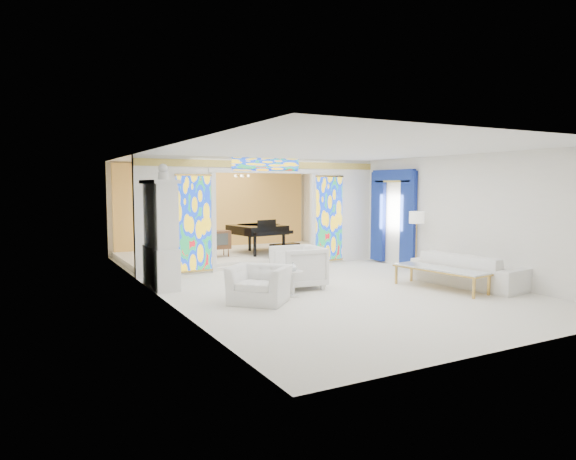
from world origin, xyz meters
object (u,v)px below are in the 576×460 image
coffee_table (440,270)px  grand_piano (259,230)px  tv_console (218,240)px  armchair_left (259,284)px  armchair_right (298,267)px  china_cabinet (161,235)px  sofa (469,269)px

coffee_table → grand_piano: grand_piano is taller
grand_piano → tv_console: size_ratio=3.68×
armchair_left → armchair_right: bearing=77.4°
armchair_left → china_cabinet: bearing=163.3°
coffee_table → grand_piano: 6.43m
armchair_right → tv_console: bearing=-172.4°
china_cabinet → tv_console: bearing=49.7°
grand_piano → tv_console: bearing=-176.1°
armchair_right → coffee_table: armchair_right is taller
china_cabinet → tv_console: (2.39, 2.82, -0.50)m
armchair_left → coffee_table: armchair_left is taller
coffee_table → grand_piano: bearing=102.9°
armchair_left → armchair_right: 1.59m
armchair_right → sofa: (3.54, -1.58, -0.10)m
armchair_left → sofa: size_ratio=0.43×
china_cabinet → grand_piano: (3.86, 3.15, -0.28)m
china_cabinet → grand_piano: bearing=39.2°
sofa → tv_console: (-3.77, 5.91, 0.30)m
coffee_table → tv_console: (-2.90, 5.92, 0.24)m
tv_console → china_cabinet: bearing=-134.6°
sofa → coffee_table: bearing=82.8°
coffee_table → tv_console: size_ratio=2.90×
armchair_left → coffee_table: (4.00, -0.73, 0.08)m
armchair_right → sofa: bearing=70.5°
china_cabinet → grand_piano: china_cabinet is taller
tv_console → grand_piano: bearing=8.6°
china_cabinet → coffee_table: (5.29, -3.10, -0.74)m
armchair_right → sofa: armchair_right is taller
armchair_right → grand_piano: size_ratio=0.37×
grand_piano → coffee_table: bearing=-86.0°
sofa → china_cabinet: bearing=55.8°
armchair_left → coffee_table: bearing=34.4°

